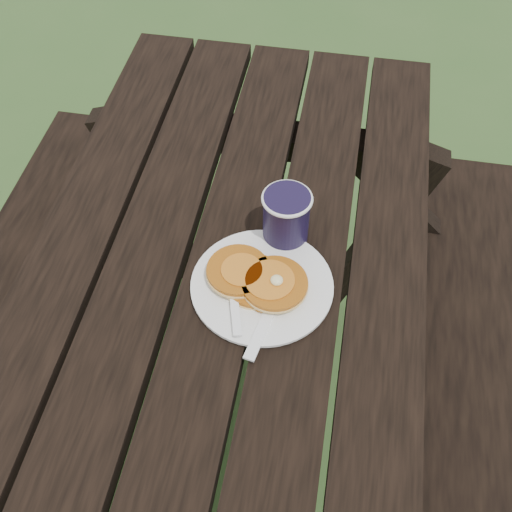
% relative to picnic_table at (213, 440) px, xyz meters
% --- Properties ---
extents(ground, '(60.00, 60.00, 0.00)m').
position_rel_picnic_table_xyz_m(ground, '(0.00, 0.00, -0.37)').
color(ground, '#2F4F21').
rests_on(ground, ground).
extents(picnic_table, '(1.36, 1.80, 0.75)m').
position_rel_picnic_table_xyz_m(picnic_table, '(0.00, 0.00, 0.00)').
color(picnic_table, black).
rests_on(picnic_table, ground).
extents(plate, '(0.27, 0.27, 0.01)m').
position_rel_picnic_table_xyz_m(plate, '(0.08, 0.15, 0.39)').
color(plate, white).
rests_on(plate, picnic_table).
extents(pancake_stack, '(0.19, 0.13, 0.04)m').
position_rel_picnic_table_xyz_m(pancake_stack, '(0.07, 0.15, 0.41)').
color(pancake_stack, '#B36114').
rests_on(pancake_stack, plate).
extents(knife, '(0.05, 0.18, 0.00)m').
position_rel_picnic_table_xyz_m(knife, '(0.10, 0.08, 0.39)').
color(knife, white).
rests_on(knife, plate).
extents(fork, '(0.08, 0.16, 0.01)m').
position_rel_picnic_table_xyz_m(fork, '(0.04, 0.08, 0.40)').
color(fork, white).
rests_on(fork, plate).
extents(coffee_cup, '(0.09, 0.09, 0.11)m').
position_rel_picnic_table_xyz_m(coffee_cup, '(0.10, 0.27, 0.44)').
color(coffee_cup, black).
rests_on(coffee_cup, picnic_table).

